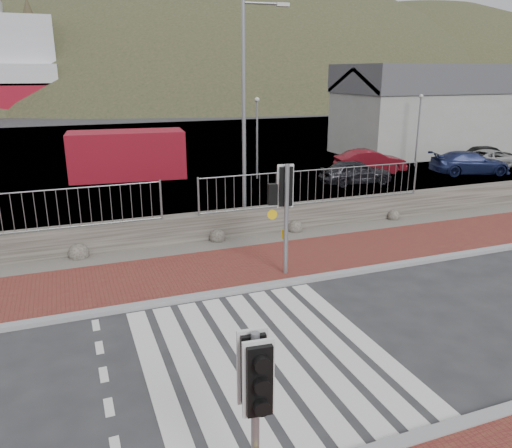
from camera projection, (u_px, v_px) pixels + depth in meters
name	position (u px, v px, depth m)	size (l,w,h in m)	color
ground	(265.00, 357.00, 9.75)	(220.00, 220.00, 0.00)	#28282B
sidewalk_far	(204.00, 272.00, 13.76)	(40.00, 3.00, 0.08)	brown
kerb_far	(220.00, 293.00, 12.42)	(40.00, 0.25, 0.12)	gray
zebra_crossing	(265.00, 356.00, 9.75)	(4.62, 5.60, 0.01)	silver
gravel_strip	(187.00, 249.00, 15.54)	(40.00, 1.50, 0.06)	#59544C
stone_wall	(180.00, 229.00, 16.14)	(40.00, 0.60, 0.90)	#433F37
railing	(180.00, 189.00, 15.60)	(18.07, 0.07, 1.22)	gray
quay	(114.00, 152.00, 34.65)	(120.00, 40.00, 0.50)	#4C4C4F
water	(86.00, 114.00, 65.87)	(220.00, 50.00, 0.05)	#3F4C54
harbor_building	(429.00, 109.00, 33.53)	(12.20, 6.20, 5.80)	#9E9E99
hills_backdrop	(127.00, 224.00, 97.25)	(254.00, 90.00, 100.00)	#2C331E
traffic_signal_near	(255.00, 388.00, 5.74)	(0.39, 0.25, 2.56)	gray
traffic_signal_far	(285.00, 197.00, 12.98)	(0.75, 0.33, 3.07)	gray
streetlight	(247.00, 106.00, 16.64)	(1.60, 0.29, 7.51)	gray
shipping_container	(127.00, 155.00, 25.87)	(5.81, 2.42, 2.42)	maroon
car_a	(356.00, 172.00, 24.58)	(1.43, 3.55, 1.21)	black
car_b	(370.00, 161.00, 27.32)	(1.34, 3.83, 1.26)	maroon
car_c	(470.00, 163.00, 26.97)	(1.72, 4.23, 1.23)	#161F47
car_d	(491.00, 159.00, 28.63)	(1.81, 3.92, 1.09)	#A9A9A9
car_e	(488.00, 155.00, 29.79)	(1.38, 3.44, 1.17)	black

